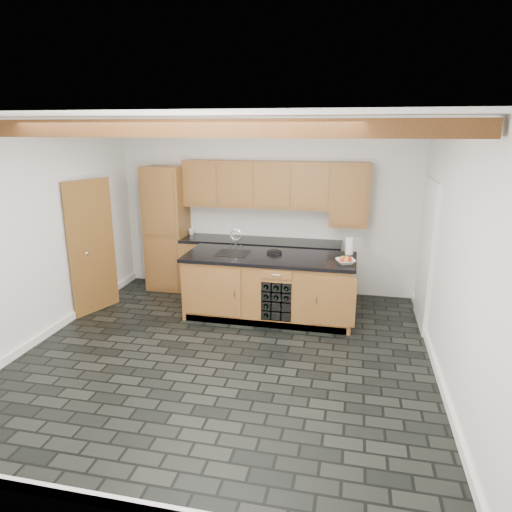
{
  "coord_description": "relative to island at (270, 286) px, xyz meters",
  "views": [
    {
      "loc": [
        1.46,
        -4.93,
        2.7
      ],
      "look_at": [
        0.21,
        0.8,
        1.05
      ],
      "focal_mm": 32.0,
      "sensor_mm": 36.0,
      "label": 1
    }
  ],
  "objects": [
    {
      "name": "room_shell",
      "position": [
        -0.39,
        -0.75,
        1.06
      ],
      "size": [
        5.01,
        5.0,
        5.0
      ],
      "color": "white",
      "rests_on": "ground"
    },
    {
      "name": "kitchen_scale",
      "position": [
        0.04,
        0.13,
        0.49
      ],
      "size": [
        0.21,
        0.14,
        0.06
      ],
      "rotation": [
        0.0,
        0.0,
        -0.19
      ],
      "color": "black",
      "rests_on": "island"
    },
    {
      "name": "island",
      "position": [
        0.0,
        0.0,
        0.0
      ],
      "size": [
        2.48,
        0.96,
        0.93
      ],
      "color": "#9C5D32",
      "rests_on": "ground"
    },
    {
      "name": "ground",
      "position": [
        -0.31,
        -1.28,
        -0.47
      ],
      "size": [
        5.0,
        5.0,
        0.0
      ],
      "primitive_type": "plane",
      "color": "black",
      "rests_on": "ground"
    },
    {
      "name": "faucet",
      "position": [
        -0.56,
        0.05,
        0.5
      ],
      "size": [
        0.45,
        0.4,
        0.34
      ],
      "color": "black",
      "rests_on": "island"
    },
    {
      "name": "fruit_cluster",
      "position": [
        1.07,
        -0.17,
        0.53
      ],
      "size": [
        0.16,
        0.17,
        0.07
      ],
      "color": "#A92116",
      "rests_on": "fruit_bowl"
    },
    {
      "name": "back_cabinetry",
      "position": [
        -0.68,
        0.95,
        0.51
      ],
      "size": [
        3.65,
        0.62,
        2.2
      ],
      "color": "#9C5D32",
      "rests_on": "ground"
    },
    {
      "name": "fruit_bowl",
      "position": [
        1.07,
        -0.17,
        0.5
      ],
      "size": [
        0.32,
        0.32,
        0.06
      ],
      "primitive_type": "imported",
      "rotation": [
        0.0,
        0.0,
        0.31
      ],
      "color": "silver",
      "rests_on": "island"
    },
    {
      "name": "mug",
      "position": [
        -1.58,
        1.05,
        0.51
      ],
      "size": [
        0.14,
        0.14,
        0.1
      ],
      "primitive_type": "imported",
      "rotation": [
        0.0,
        0.0,
        -0.41
      ],
      "color": "white",
      "rests_on": "back_cabinetry"
    },
    {
      "name": "paper_towel",
      "position": [
        1.11,
        0.35,
        0.58
      ],
      "size": [
        0.12,
        0.12,
        0.24
      ],
      "primitive_type": "cylinder",
      "color": "white",
      "rests_on": "island"
    }
  ]
}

